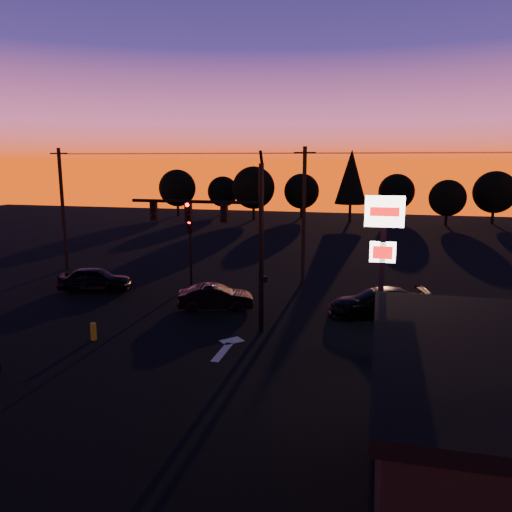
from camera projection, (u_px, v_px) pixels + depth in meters
The scene contains 21 objects.
ground at pixel (204, 360), 20.69m from camera, with size 120.00×120.00×0.00m, color black.
lane_arrow at pixel (227, 346), 22.15m from camera, with size 1.20×3.10×0.01m.
traffic_signal_mast at pixel (228, 229), 23.57m from camera, with size 6.79×0.52×8.58m.
secondary_signal at pixel (190, 243), 32.26m from camera, with size 0.30×0.31×4.35m.
pylon_sign at pixel (383, 244), 19.52m from camera, with size 1.50×0.28×6.80m.
utility_pole_0 at pixel (63, 209), 36.93m from camera, with size 1.40×0.26×9.00m.
utility_pole_1 at pixel (304, 215), 32.68m from camera, with size 1.40×0.26×9.00m.
power_wires at pixel (305, 153), 31.92m from camera, with size 36.00×1.22×0.07m.
bollard at pixel (93, 331), 22.92m from camera, with size 0.27×0.27×0.80m, color #B8A514.
tree_0 at pixel (177, 188), 72.75m from camera, with size 5.36×5.36×6.74m.
tree_1 at pixel (223, 192), 74.31m from camera, with size 4.54×4.54×5.71m.
tree_2 at pixel (254, 188), 67.95m from camera, with size 5.77×5.78×7.26m.
tree_3 at pixel (302, 191), 70.46m from camera, with size 4.95×4.95×6.22m.
tree_4 at pixel (351, 177), 65.53m from camera, with size 4.18×4.18×9.50m.
tree_5 at pixel (396, 192), 69.30m from camera, with size 4.95×4.95×6.22m.
tree_6 at pixel (447, 198), 62.22m from camera, with size 4.54×4.54×5.71m.
tree_7 at pixel (495, 192), 63.54m from camera, with size 5.36×5.36×6.74m.
car_left at pixel (95, 279), 31.41m from camera, with size 1.79×4.45×1.52m, color black.
car_mid at pixel (216, 297), 27.60m from camera, with size 1.44×4.13×1.36m, color black.
car_right at pixel (378, 302), 26.32m from camera, with size 2.11×5.18×1.50m, color black.
suv_parked at pixel (505, 383), 16.84m from camera, with size 2.50×5.42×1.50m, color black.
Camera 1 is at (6.80, -18.39, 8.18)m, focal length 35.00 mm.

